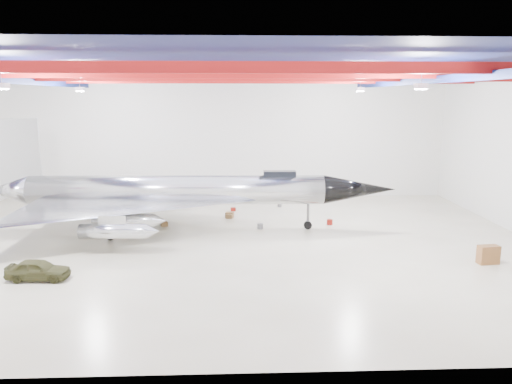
{
  "coord_description": "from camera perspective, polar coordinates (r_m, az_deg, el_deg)",
  "views": [
    {
      "loc": [
        0.99,
        -30.4,
        9.25
      ],
      "look_at": [
        2.29,
        2.0,
        2.96
      ],
      "focal_mm": 35.0,
      "sensor_mm": 36.0,
      "label": 1
    }
  ],
  "objects": [
    {
      "name": "toolbox_red",
      "position": [
        40.66,
        -2.63,
        -1.98
      ],
      "size": [
        0.43,
        0.36,
        0.27
      ],
      "primitive_type": "cube",
      "rotation": [
        0.0,
        0.0,
        0.14
      ],
      "color": "maroon",
      "rests_on": "floor"
    },
    {
      "name": "parts_bin",
      "position": [
        38.51,
        -3.05,
        -2.62
      ],
      "size": [
        0.68,
        0.6,
        0.41
      ],
      "primitive_type": "cube",
      "rotation": [
        0.0,
        0.0,
        -0.25
      ],
      "color": "olive",
      "rests_on": "floor"
    },
    {
      "name": "ceiling_structure",
      "position": [
        30.44,
        -4.28,
        12.97
      ],
      "size": [
        39.5,
        29.5,
        1.08
      ],
      "color": "maroon",
      "rests_on": "ceiling"
    },
    {
      "name": "ceiling",
      "position": [
        30.47,
        -4.29,
        14.24
      ],
      "size": [
        40.0,
        40.0,
        0.0
      ],
      "primitive_type": "plane",
      "rotation": [
        3.14,
        0.0,
        0.0
      ],
      "color": "#0A0F38",
      "rests_on": "wall_back"
    },
    {
      "name": "engine_drum",
      "position": [
        35.23,
        0.48,
        -3.93
      ],
      "size": [
        0.53,
        0.53,
        0.37
      ],
      "primitive_type": "cylinder",
      "rotation": [
        0.0,
        0.0,
        0.38
      ],
      "color": "#59595B",
      "rests_on": "floor"
    },
    {
      "name": "crate_small",
      "position": [
        40.05,
        -15.77,
        -2.59
      ],
      "size": [
        0.41,
        0.33,
        0.28
      ],
      "primitive_type": "cube",
      "rotation": [
        0.0,
        0.0,
        -0.01
      ],
      "color": "#59595B",
      "rests_on": "floor"
    },
    {
      "name": "tool_chest",
      "position": [
        36.72,
        8.42,
        -3.42
      ],
      "size": [
        0.45,
        0.45,
        0.38
      ],
      "primitive_type": "cylinder",
      "rotation": [
        0.0,
        0.0,
        0.07
      ],
      "color": "maroon",
      "rests_on": "floor"
    },
    {
      "name": "jet_aircraft",
      "position": [
        34.93,
        -9.08,
        -0.24
      ],
      "size": [
        28.37,
        16.6,
        7.74
      ],
      "rotation": [
        0.0,
        0.0,
        -0.03
      ],
      "color": "silver",
      "rests_on": "floor"
    },
    {
      "name": "desk",
      "position": [
        30.87,
        25.01,
        -6.51
      ],
      "size": [
        1.2,
        0.7,
        1.04
      ],
      "primitive_type": "cube",
      "rotation": [
        0.0,
        0.0,
        0.12
      ],
      "color": "brown",
      "rests_on": "floor"
    },
    {
      "name": "spares_box",
      "position": [
        42.14,
        2.71,
        -1.5
      ],
      "size": [
        0.4,
        0.4,
        0.31
      ],
      "primitive_type": "cylinder",
      "rotation": [
        0.0,
        0.0,
        0.17
      ],
      "color": "#59595B",
      "rests_on": "floor"
    },
    {
      "name": "floor",
      "position": [
        31.79,
        -4.01,
        -5.96
      ],
      "size": [
        40.0,
        40.0,
        0.0
      ],
      "primitive_type": "plane",
      "color": "#B9AF93",
      "rests_on": "ground"
    },
    {
      "name": "wall_back",
      "position": [
        45.57,
        -3.56,
        6.24
      ],
      "size": [
        40.0,
        0.0,
        40.0
      ],
      "primitive_type": "plane",
      "rotation": [
        1.57,
        0.0,
        0.0
      ],
      "color": "silver",
      "rests_on": "floor"
    },
    {
      "name": "oil_barrel",
      "position": [
        38.22,
        -3.06,
        -2.78
      ],
      "size": [
        0.57,
        0.5,
        0.34
      ],
      "primitive_type": "cube",
      "rotation": [
        0.0,
        0.0,
        -0.26
      ],
      "color": "olive",
      "rests_on": "floor"
    },
    {
      "name": "crate_ply",
      "position": [
        36.49,
        -10.44,
        -3.62
      ],
      "size": [
        0.58,
        0.52,
        0.33
      ],
      "primitive_type": "cube",
      "rotation": [
        0.0,
        0.0,
        0.38
      ],
      "color": "olive",
      "rests_on": "floor"
    },
    {
      "name": "jeep",
      "position": [
        27.96,
        -23.64,
        -8.14
      ],
      "size": [
        3.2,
        1.39,
        1.07
      ],
      "primitive_type": "imported",
      "rotation": [
        0.0,
        0.0,
        1.53
      ],
      "color": "#3A3A1D",
      "rests_on": "floor"
    }
  ]
}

